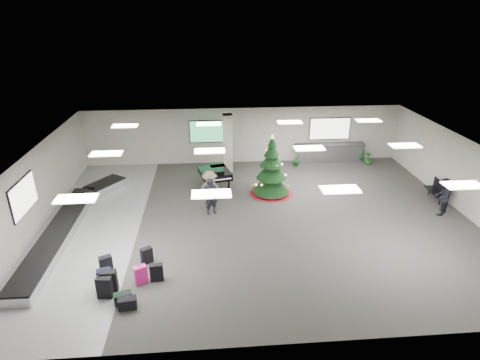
{
  "coord_description": "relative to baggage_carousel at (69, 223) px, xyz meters",
  "views": [
    {
      "loc": [
        -2.04,
        -15.03,
        8.32
      ],
      "look_at": [
        -0.72,
        1.0,
        1.41
      ],
      "focal_mm": 30.0,
      "sensor_mm": 36.0,
      "label": 1
    }
  ],
  "objects": [
    {
      "name": "black_duffel",
      "position": [
        3.22,
        -5.12,
        -0.04
      ],
      "size": [
        0.58,
        0.37,
        0.37
      ],
      "rotation": [
        0.0,
        0.0,
        0.14
      ],
      "color": "black",
      "rests_on": "ground"
    },
    {
      "name": "traveler_a",
      "position": [
        5.85,
        0.75,
        0.61
      ],
      "size": [
        0.7,
        0.57,
        1.64
      ],
      "primitive_type": "imported",
      "rotation": [
        0.0,
        0.0,
        0.34
      ],
      "color": "black",
      "rests_on": "ground"
    },
    {
      "name": "bench",
      "position": [
        16.44,
        1.29,
        0.29
      ],
      "size": [
        0.6,
        1.45,
        0.89
      ],
      "rotation": [
        0.0,
        0.0,
        -0.09
      ],
      "color": "black",
      "rests_on": "ground"
    },
    {
      "name": "potted_plant_left",
      "position": [
        10.78,
        6.09,
        0.18
      ],
      "size": [
        0.56,
        0.55,
        0.79
      ],
      "primitive_type": "imported",
      "rotation": [
        0.0,
        0.0,
        0.69
      ],
      "color": "#164717",
      "rests_on": "ground"
    },
    {
      "name": "service_counter",
      "position": [
        12.84,
        6.73,
        0.33
      ],
      "size": [
        4.05,
        0.65,
        1.08
      ],
      "color": "silver",
      "rests_on": "ground"
    },
    {
      "name": "ground",
      "position": [
        7.84,
        0.08,
        -0.21
      ],
      "size": [
        18.0,
        18.0,
        0.0
      ],
      "primitive_type": "plane",
      "color": "#322F2D",
      "rests_on": "ground"
    },
    {
      "name": "room_envelope",
      "position": [
        7.46,
        0.75,
        2.12
      ],
      "size": [
        18.02,
        14.02,
        3.21
      ],
      "color": "#A09D92",
      "rests_on": "ground"
    },
    {
      "name": "suitcase_1",
      "position": [
        2.45,
        -4.55,
        0.15
      ],
      "size": [
        0.49,
        0.29,
        0.75
      ],
      "rotation": [
        0.0,
        0.0,
        -0.11
      ],
      "color": "black",
      "rests_on": "ground"
    },
    {
      "name": "suitcase_8",
      "position": [
        2.19,
        -3.23,
        0.1
      ],
      "size": [
        0.48,
        0.4,
        0.64
      ],
      "rotation": [
        0.0,
        0.0,
        0.46
      ],
      "color": "black",
      "rests_on": "ground"
    },
    {
      "name": "christmas_tree",
      "position": [
        8.75,
        2.58,
        0.82
      ],
      "size": [
        2.11,
        2.11,
        3.02
      ],
      "color": "maroon",
      "rests_on": "ground"
    },
    {
      "name": "suitcase_0",
      "position": [
        2.53,
        -4.31,
        0.18
      ],
      "size": [
        0.51,
        0.3,
        0.8
      ],
      "rotation": [
        0.0,
        0.0,
        0.05
      ],
      "color": "black",
      "rests_on": "ground"
    },
    {
      "name": "green_duffel",
      "position": [
        3.04,
        -4.87,
        -0.03
      ],
      "size": [
        0.59,
        0.42,
        0.38
      ],
      "rotation": [
        0.0,
        0.0,
        0.31
      ],
      "color": "black",
      "rests_on": "ground"
    },
    {
      "name": "potted_plant_right",
      "position": [
        14.96,
        6.03,
        0.15
      ],
      "size": [
        0.57,
        0.57,
        0.72
      ],
      "primitive_type": "imported",
      "rotation": [
        0.0,
        0.0,
        2.26
      ],
      "color": "#164717",
      "rests_on": "ground"
    },
    {
      "name": "traveler_bench",
      "position": [
        15.8,
        -0.11,
        0.62
      ],
      "size": [
        1.03,
        1.02,
        1.68
      ],
      "primitive_type": "imported",
      "rotation": [
        0.0,
        0.0,
        3.92
      ],
      "color": "black",
      "rests_on": "ground"
    },
    {
      "name": "baggage_carousel",
      "position": [
        0.0,
        0.0,
        0.0
      ],
      "size": [
        2.28,
        9.71,
        0.43
      ],
      "color": "silver",
      "rests_on": "ground"
    },
    {
      "name": "navy_suitcase",
      "position": [
        2.34,
        -4.07,
        0.13
      ],
      "size": [
        0.49,
        0.35,
        0.7
      ],
      "rotation": [
        0.0,
        0.0,
        0.21
      ],
      "color": "black",
      "rests_on": "ground"
    },
    {
      "name": "traveler_b",
      "position": [
        5.8,
        1.21,
        0.7
      ],
      "size": [
        1.27,
        0.85,
        1.82
      ],
      "primitive_type": "imported",
      "rotation": [
        0.0,
        0.0,
        -0.15
      ],
      "color": "#80684F",
      "rests_on": "ground"
    },
    {
      "name": "pink_suitcase",
      "position": [
        3.45,
        -3.93,
        0.11
      ],
      "size": [
        0.47,
        0.39,
        0.65
      ],
      "rotation": [
        0.0,
        0.0,
        0.48
      ],
      "color": "#DD1C83",
      "rests_on": "ground"
    },
    {
      "name": "suitcase_3",
      "position": [
        3.5,
        -2.79,
        0.09
      ],
      "size": [
        0.45,
        0.4,
        0.62
      ],
      "rotation": [
        0.0,
        0.0,
        0.55
      ],
      "color": "black",
      "rests_on": "ground"
    },
    {
      "name": "suitcase_7",
      "position": [
        3.96,
        -3.82,
        0.09
      ],
      "size": [
        0.43,
        0.24,
        0.64
      ],
      "rotation": [
        0.0,
        0.0,
        0.04
      ],
      "color": "black",
      "rests_on": "ground"
    },
    {
      "name": "grand_piano",
      "position": [
        6.08,
        3.6,
        0.52
      ],
      "size": [
        1.74,
        2.06,
        1.03
      ],
      "rotation": [
        0.0,
        0.0,
        0.23
      ],
      "color": "black",
      "rests_on": "ground"
    }
  ]
}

